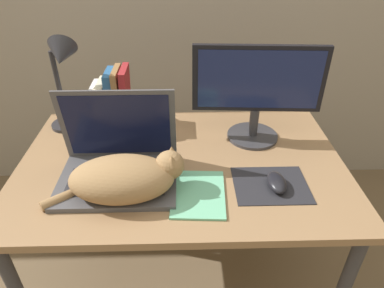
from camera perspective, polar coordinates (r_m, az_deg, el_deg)
The scene contains 10 objects.
desk at distance 1.31m, azimuth -1.70°, elevation -5.73°, with size 1.19×0.76×0.74m.
laptop at distance 1.18m, azimuth -12.25°, elevation -3.19°, with size 0.39×0.28×0.29m.
cat at distance 1.09m, azimuth -10.99°, elevation -5.52°, with size 0.45×0.20×0.15m.
external_monitor at distance 1.32m, azimuth 10.87°, elevation 8.90°, with size 0.49×0.20×0.38m.
mousepad at distance 1.18m, azimuth 12.97°, elevation -6.66°, with size 0.25×0.20×0.00m.
computer_mouse at distance 1.16m, azimuth 13.93°, elevation -6.23°, with size 0.06×0.11×0.04m.
book_row at distance 1.48m, azimuth -13.22°, elevation 7.12°, with size 0.16×0.16×0.25m.
desk_lamp at distance 1.43m, azimuth -20.85°, elevation 11.39°, with size 0.17×0.17×0.40m.
notepad at distance 1.11m, azimuth 1.06°, elevation -8.27°, with size 0.18×0.24×0.01m.
webcam at distance 1.51m, azimuth -5.72°, elevation 5.70°, with size 0.05×0.05×0.08m.
Camera 1 is at (0.01, -0.64, 1.49)m, focal length 32.00 mm.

